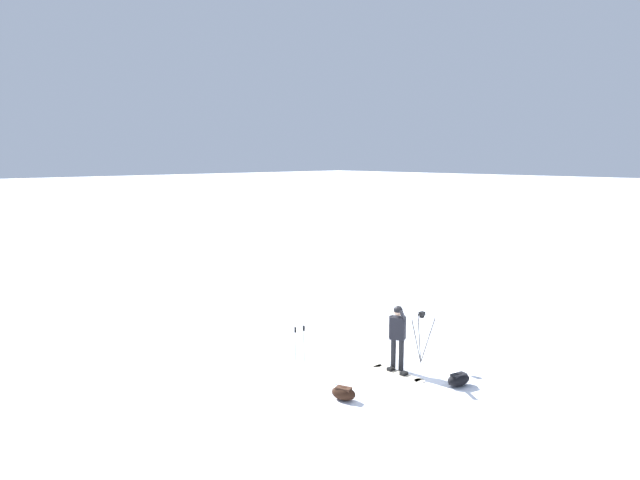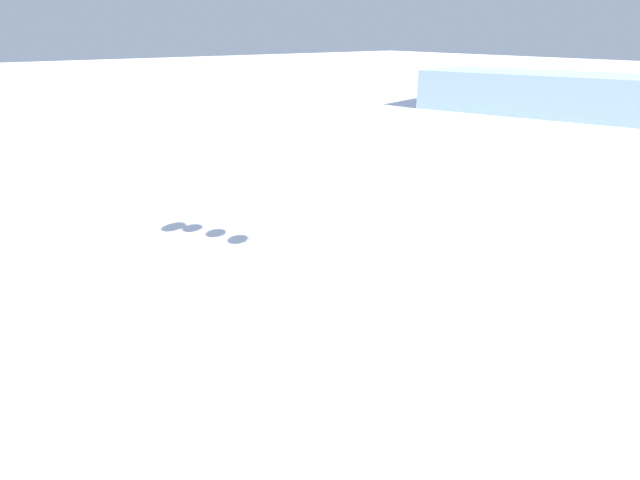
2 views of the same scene
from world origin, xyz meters
name	(u,v)px [view 1 (image 1 of 2)]	position (x,y,z in m)	size (l,w,h in m)	color
ground_plane	(390,375)	(0.00, 0.00, 0.00)	(300.00, 300.00, 0.00)	white
snowboarder	(398,331)	(0.09, -0.39, 1.10)	(0.68, 0.62, 1.81)	black
snowboard	(397,372)	(-0.07, -0.21, 0.02)	(1.75, 0.30, 0.10)	beige
gear_bag_large	(344,393)	(-0.25, 2.03, 0.17)	(0.68, 0.51, 0.32)	black
camera_tripod	(422,327)	(0.00, -1.32, 1.03)	(0.61, 0.60, 1.46)	#262628
gear_bag_small	(459,379)	(-1.66, -0.66, 0.17)	(0.49, 0.72, 0.33)	black
ski_poles	(300,341)	(1.89, 1.51, 0.80)	(0.18, 0.31, 1.21)	gray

